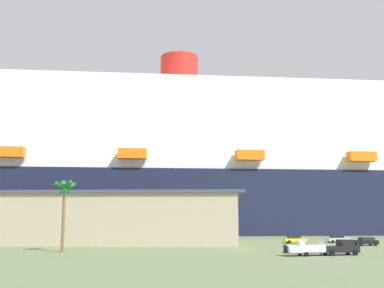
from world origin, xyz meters
TOP-DOWN VIEW (x-y plane):
  - ground_plane at (0.00, 30.00)m, footprint 600.00×600.00m
  - cruise_ship at (21.20, 71.30)m, footprint 283.30×60.55m
  - terminal_building at (-32.95, 20.91)m, footprint 72.14×28.69m
  - pickup_truck at (13.78, -9.88)m, footprint 5.91×3.30m
  - small_boat_on_trailer at (8.85, -11.08)m, footprint 7.74×3.44m
  - palm_tree at (-28.29, -4.81)m, footprint 3.63×3.63m
  - parked_car_yellow_taxi at (13.51, 19.48)m, footprint 4.61×2.30m
  - parked_car_black_coupe at (25.37, 11.45)m, footprint 4.83×2.67m
  - parked_car_silver_sedan at (22.97, 21.04)m, footprint 4.71×2.35m

SIDE VIEW (x-z plane):
  - ground_plane at x=0.00m, z-range 0.00..0.00m
  - parked_car_silver_sedan at x=22.97m, z-range 0.04..1.62m
  - parked_car_yellow_taxi at x=13.51m, z-range 0.04..1.62m
  - parked_car_black_coupe at x=25.37m, z-range 0.04..1.62m
  - small_boat_on_trailer at x=8.85m, z-range -0.11..2.04m
  - pickup_truck at x=13.78m, z-range -0.06..2.14m
  - terminal_building at x=-32.95m, z-range 0.02..10.53m
  - palm_tree at x=-28.29m, z-range 3.43..14.74m
  - cruise_ship at x=21.20m, z-range -13.17..51.38m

